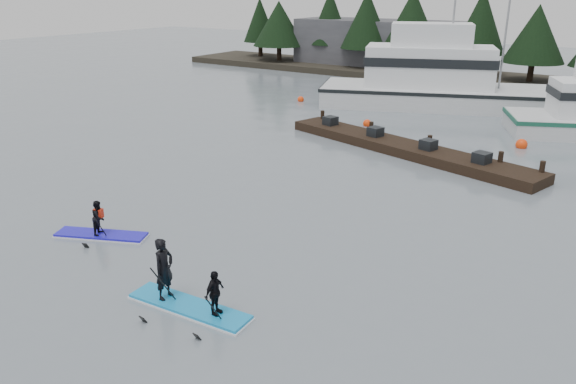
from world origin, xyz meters
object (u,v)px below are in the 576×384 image
Objects in this scene: fishing_boat_large at (451,95)px; floating_dock at (404,148)px; paddleboard_solo at (100,225)px; paddleboard_duo at (185,288)px.

fishing_boat_large reaches higher than floating_dock.
paddleboard_duo is at bearing -41.23° from paddleboard_solo.
floating_dock is at bearing 89.41° from paddleboard_duo.
paddleboard_duo is (5.72, -1.73, 0.20)m from paddleboard_solo.
floating_dock is 4.66× the size of paddleboard_solo.
fishing_boat_large reaches higher than paddleboard_solo.
fishing_boat_large is 13.14m from floating_dock.
paddleboard_solo is 0.88× the size of paddleboard_duo.
fishing_boat_large is 5.48× the size of paddleboard_duo.
floating_dock is at bearing 49.39° from paddleboard_solo.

